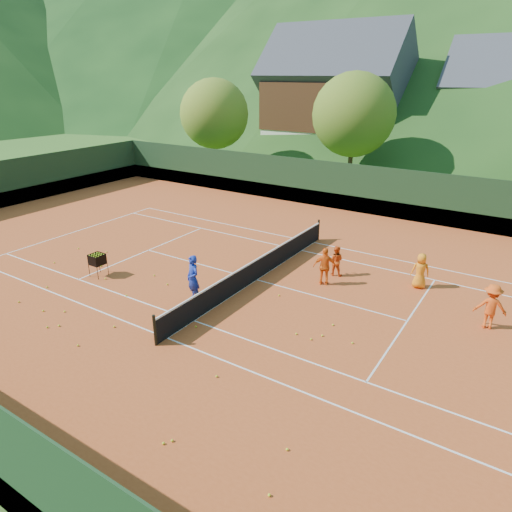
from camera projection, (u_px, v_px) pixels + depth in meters
The scene contains 43 objects.
ground at pixel (256, 280), 19.44m from camera, with size 400.00×400.00×0.00m, color #2D561B.
clay_court at pixel (256, 280), 19.44m from camera, with size 40.00×24.00×0.02m, color #B2461C.
coach at pixel (193, 278), 17.37m from camera, with size 0.67×0.44×1.83m, color #182D9F.
student_a at pixel (336, 261), 19.67m from camera, with size 0.65×0.50×1.33m, color #E34E14.
student_b at pixel (325, 266), 18.72m from camera, with size 0.95×0.39×1.61m, color orange.
student_c at pixel (420, 271), 18.48m from camera, with size 0.72×0.47×1.48m, color orange.
student_d at pixel (491, 306), 15.52m from camera, with size 1.05×0.60×1.62m, color #EC5115.
tennis_ball_0 at pixel (172, 441), 10.90m from camera, with size 0.07×0.07×0.07m, color #CEE726.
tennis_ball_1 at pixel (322, 336), 15.25m from camera, with size 0.07×0.07×0.07m, color #CEE726.
tennis_ball_3 at pixel (311, 339), 15.04m from camera, with size 0.07×0.07×0.07m, color #CEE726.
tennis_ball_4 at pixel (164, 326), 15.84m from camera, with size 0.07×0.07×0.07m, color #CEE726.
tennis_ball_5 at pixel (163, 443), 10.82m from camera, with size 0.07×0.07×0.07m, color #CEE726.
tennis_ball_6 at pixel (333, 325), 15.90m from camera, with size 0.07×0.07×0.07m, color #CEE726.
tennis_ball_7 at pixel (43, 311), 16.83m from camera, with size 0.07×0.07×0.07m, color #CEE726.
tennis_ball_8 at pixel (269, 495), 9.49m from camera, with size 0.07×0.07×0.07m, color #CEE726.
tennis_ball_9 at pixel (217, 376), 13.21m from camera, with size 0.07×0.07×0.07m, color #CEE726.
tennis_ball_10 at pixel (101, 266), 20.71m from camera, with size 0.07×0.07×0.07m, color #CEE726.
tennis_ball_11 at pixel (154, 275), 19.77m from camera, with size 0.07×0.07×0.07m, color #CEE726.
tennis_ball_12 at pixel (47, 287), 18.70m from camera, with size 0.07×0.07×0.07m, color #CEE726.
tennis_ball_13 at pixel (47, 327), 15.75m from camera, with size 0.07×0.07×0.07m, color #CEE726.
tennis_ball_14 at pixel (167, 284), 18.94m from camera, with size 0.07×0.07×0.07m, color #CEE726.
tennis_ball_15 at pixel (106, 252), 22.37m from camera, with size 0.07×0.07×0.07m, color #CEE726.
tennis_ball_16 at pixel (65, 311), 16.79m from camera, with size 0.07×0.07×0.07m, color #CEE726.
tennis_ball_17 at pixel (59, 326), 15.84m from camera, with size 0.07×0.07×0.07m, color #CEE726.
tennis_ball_18 at pixel (78, 345), 14.70m from camera, with size 0.07×0.07×0.07m, color #CEE726.
tennis_ball_19 at pixel (352, 343), 14.83m from camera, with size 0.07×0.07×0.07m, color #CEE726.
tennis_ball_20 at pixel (126, 296), 17.99m from camera, with size 0.07×0.07×0.07m, color #CEE726.
tennis_ball_21 at pixel (54, 263), 21.10m from camera, with size 0.07×0.07×0.07m, color #CEE726.
tennis_ball_22 at pixel (105, 279), 19.46m from camera, with size 0.07×0.07×0.07m, color #CEE726.
tennis_ball_23 at pixel (279, 295), 18.00m from camera, with size 0.07×0.07×0.07m, color #CEE726.
tennis_ball_24 at pixel (296, 334), 15.35m from camera, with size 0.07×0.07×0.07m, color #CEE726.
tennis_ball_25 at pixel (196, 327), 15.79m from camera, with size 0.07×0.07×0.07m, color #CEE726.
tennis_ball_26 at pixel (287, 449), 10.64m from camera, with size 0.07×0.07×0.07m, color #CEE726.
tennis_ball_27 at pixel (78, 248), 22.79m from camera, with size 0.07×0.07×0.07m, color #CEE726.
tennis_ball_28 at pixel (19, 302), 17.49m from camera, with size 0.07×0.07×0.07m, color #CEE726.
tennis_ball_29 at pixel (114, 327), 15.79m from camera, with size 0.07×0.07×0.07m, color #CEE726.
court_lines at pixel (256, 280), 19.44m from camera, with size 23.83×11.03×0.00m.
tennis_net at pixel (256, 269), 19.25m from camera, with size 0.10×12.07×1.10m.
perimeter_fence at pixel (256, 253), 18.97m from camera, with size 40.40×24.24×3.00m.
ball_hopper at pixel (97, 260), 19.55m from camera, with size 0.57×0.57×1.00m.
chalet_left at pixel (335, 100), 45.72m from camera, with size 13.80×9.93×12.92m.
tree_a at pixel (215, 114), 39.70m from camera, with size 6.00×6.00×7.88m.
tree_b at pixel (354, 115), 35.08m from camera, with size 6.40×6.40×8.40m.
Camera 1 is at (9.58, -14.82, 8.23)m, focal length 32.00 mm.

